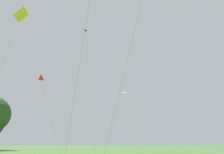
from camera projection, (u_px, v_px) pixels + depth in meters
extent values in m
cylinder|color=#B2B2B7|center=(126.00, 65.00, 17.68)|extent=(1.87, 4.23, 13.30)
cube|color=yellow|center=(21.00, 15.00, 17.03)|extent=(0.98, 0.95, 0.78)
ellipsoid|color=black|center=(85.00, 30.00, 34.67)|extent=(0.72, 0.69, 0.21)
cylinder|color=#B2B2B7|center=(90.00, 92.00, 33.80)|extent=(2.13, 1.51, 15.95)
cone|color=red|center=(41.00, 77.00, 24.93)|extent=(0.84, 0.93, 0.72)
cylinder|color=#B2B2B7|center=(51.00, 117.00, 23.60)|extent=(1.99, 1.74, 7.64)
ellipsoid|color=white|center=(125.00, 93.00, 35.87)|extent=(1.18, 1.00, 0.39)
cylinder|color=#B2B2B7|center=(135.00, 123.00, 34.77)|extent=(2.20, 1.18, 8.13)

